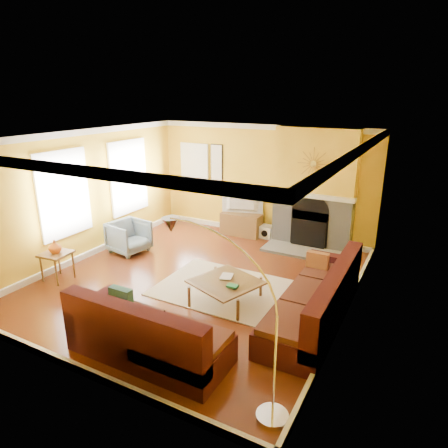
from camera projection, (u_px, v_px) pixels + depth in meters
The scene contains 27 objects.
floor at pixel (198, 281), 7.61m from camera, with size 5.50×6.00×0.02m, color brown.
ceiling at pixel (195, 135), 6.76m from camera, with size 5.50×6.00×0.02m, color white.
wall_back at pixel (262, 181), 9.70m from camera, with size 5.50×0.02×2.70m, color yellow.
wall_front at pixel (61, 277), 4.66m from camera, with size 5.50×0.02×2.70m, color yellow.
wall_left at pixel (86, 195), 8.42m from camera, with size 0.02×6.00×2.70m, color yellow.
wall_right at pixel (354, 237), 5.95m from camera, with size 0.02×6.00×2.70m, color yellow.
baseboard at pixel (198, 277), 7.59m from camera, with size 5.50×6.00×0.12m, color white, non-canonical shape.
crown_molding at pixel (195, 140), 6.78m from camera, with size 5.50×6.00×0.12m, color white, non-canonical shape.
window_left_near at pixel (128, 177), 9.44m from camera, with size 0.06×1.22×1.72m, color white.
window_left_far at pixel (63, 194), 7.85m from camera, with size 0.06×1.22×1.72m, color white.
window_back at pixel (195, 167), 10.45m from camera, with size 0.82×0.06×1.22m, color white.
wall_art at pixel (217, 167), 10.15m from camera, with size 0.34×0.04×1.14m, color white.
fireplace at pixel (314, 189), 8.92m from camera, with size 1.80×0.40×2.70m, color gray, non-canonical shape.
mantel at pixel (311, 196), 8.75m from camera, with size 1.92×0.22×0.08m, color white.
hearth at pixel (303, 252), 8.88m from camera, with size 1.80×0.70×0.06m, color gray.
sunburst at pixel (313, 164), 8.54m from camera, with size 0.70×0.04×0.70m, color olive, non-canonical shape.
rug at pixel (225, 289), 7.26m from camera, with size 2.40×1.80×0.02m, color beige.
sectional_sofa at pixel (232, 290), 6.27m from camera, with size 3.23×3.77×0.90m, color #421518, non-canonical shape.
coffee_table at pixel (226, 291), 6.76m from camera, with size 1.00×1.00×0.40m, color white, non-canonical shape.
media_console at pixel (241, 224), 9.96m from camera, with size 1.00×0.45×0.55m, color brown.
tv at pixel (242, 202), 9.78m from camera, with size 1.02×0.13×0.59m, color black.
subwoofer at pixel (267, 232), 9.79m from camera, with size 0.30×0.30×0.30m, color white.
armchair at pixel (129, 237), 8.86m from camera, with size 0.76×0.78×0.71m, color gray.
side_table at pixel (58, 266), 7.55m from camera, with size 0.50×0.50×0.55m, color brown, non-canonical shape.
vase at pixel (55, 247), 7.42m from camera, with size 0.24×0.24×0.25m, color orange.
book at pixel (221, 276), 6.85m from camera, with size 0.20×0.27×0.03m, color white.
arc_lamp at pixel (226, 321), 4.30m from camera, with size 1.35×0.36×2.12m, color silver, non-canonical shape.
Camera 1 is at (3.68, -5.84, 3.41)m, focal length 32.00 mm.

